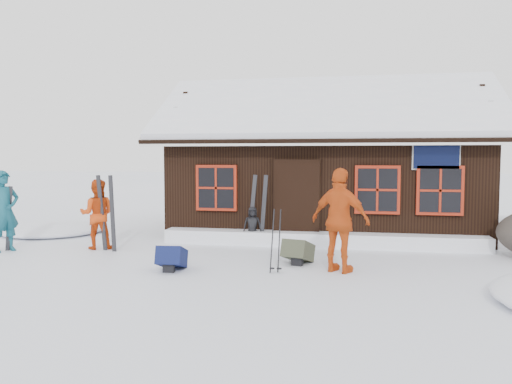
% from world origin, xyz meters
% --- Properties ---
extents(ground, '(120.00, 120.00, 0.00)m').
position_xyz_m(ground, '(0.00, 0.00, 0.00)').
color(ground, white).
rests_on(ground, ground).
extents(mountain_hut, '(8.90, 6.09, 4.42)m').
position_xyz_m(mountain_hut, '(1.50, 4.98, 1.58)').
color(mountain_hut, black).
rests_on(mountain_hut, ground).
extents(snow_drift, '(7.60, 0.60, 0.35)m').
position_xyz_m(snow_drift, '(1.50, 2.25, 0.17)').
color(snow_drift, white).
rests_on(snow_drift, ground).
extents(snow_mounds, '(20.60, 13.20, 0.48)m').
position_xyz_m(snow_mounds, '(1.65, 1.86, 0.00)').
color(snow_mounds, white).
rests_on(snow_mounds, ground).
extents(skier_teal, '(0.68, 0.79, 1.82)m').
position_xyz_m(skier_teal, '(-5.43, 0.29, 0.91)').
color(skier_teal, '#145161').
rests_on(skier_teal, ground).
extents(skier_orange_left, '(0.94, 0.83, 1.61)m').
position_xyz_m(skier_orange_left, '(-3.55, 0.98, 0.80)').
color(skier_orange_left, '#C33B0D').
rests_on(skier_orange_left, ground).
extents(skier_orange_right, '(1.22, 0.90, 1.92)m').
position_xyz_m(skier_orange_right, '(2.00, -0.39, 0.96)').
color(skier_orange_right, '#CC4C15').
rests_on(skier_orange_right, ground).
extents(skier_crouched, '(0.49, 0.36, 0.92)m').
position_xyz_m(skier_crouched, '(-0.14, 2.20, 0.46)').
color(skier_crouched, black).
rests_on(skier_crouched, ground).
extents(ski_pair_left, '(0.45, 0.20, 1.52)m').
position_xyz_m(ski_pair_left, '(-5.50, 0.34, 0.71)').
color(ski_pair_left, black).
rests_on(ski_pair_left, ground).
extents(ski_pair_mid, '(0.50, 0.15, 1.76)m').
position_xyz_m(ski_pair_mid, '(-3.21, 0.80, 0.83)').
color(ski_pair_mid, black).
rests_on(ski_pair_mid, ground).
extents(ski_pair_right, '(0.53, 0.13, 1.74)m').
position_xyz_m(ski_pair_right, '(-0.01, 2.20, 0.82)').
color(ski_pair_right, black).
rests_on(ski_pair_right, ground).
extents(ski_poles, '(0.22, 0.11, 1.21)m').
position_xyz_m(ski_poles, '(0.85, -0.65, 0.57)').
color(ski_poles, black).
rests_on(ski_poles, ground).
extents(backpack_blue, '(0.52, 0.66, 0.34)m').
position_xyz_m(backpack_blue, '(-1.09, -0.82, 0.17)').
color(backpack_blue, '#0F1743').
rests_on(backpack_blue, ground).
extents(backpack_olive, '(0.64, 0.75, 0.35)m').
position_xyz_m(backpack_olive, '(1.17, 0.20, 0.17)').
color(backpack_olive, '#3A3E2C').
rests_on(backpack_olive, ground).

